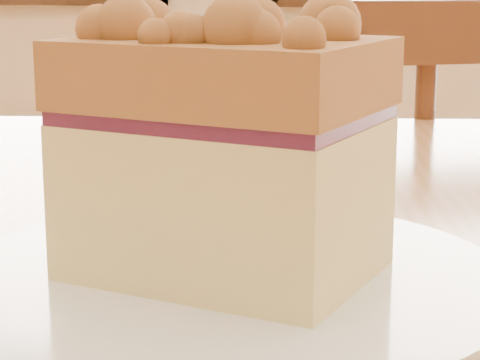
# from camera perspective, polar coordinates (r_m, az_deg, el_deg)

# --- Properties ---
(plate) EXTENTS (0.22, 0.22, 0.02)m
(plate) POSITION_cam_1_polar(r_m,az_deg,el_deg) (0.37, -0.89, -7.01)
(plate) COLOR white
(plate) RESTS_ON cafe_table_main
(cake_slice) EXTENTS (0.13, 0.11, 0.11)m
(cake_slice) POSITION_cam_1_polar(r_m,az_deg,el_deg) (0.35, -1.21, 2.62)
(cake_slice) COLOR #FFDD90
(cake_slice) RESTS_ON plate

